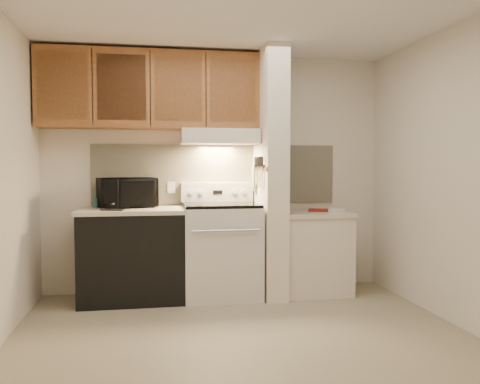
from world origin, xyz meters
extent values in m
plane|color=tan|center=(0.00, 0.00, 0.00)|extent=(3.60, 3.60, 0.00)
plane|color=white|center=(0.00, 0.00, 2.50)|extent=(3.60, 3.60, 0.00)
cube|color=silver|center=(0.00, 1.50, 1.25)|extent=(3.60, 2.50, 0.02)
cube|color=silver|center=(1.80, 0.00, 1.25)|extent=(0.02, 3.00, 2.50)
cube|color=beige|center=(0.00, 1.49, 1.24)|extent=(2.60, 0.02, 0.63)
cube|color=silver|center=(0.00, 1.16, 0.46)|extent=(0.76, 0.65, 0.92)
cube|color=black|center=(0.00, 0.84, 0.50)|extent=(0.50, 0.01, 0.30)
cylinder|color=silver|center=(0.00, 0.80, 0.72)|extent=(0.65, 0.02, 0.02)
cube|color=black|center=(0.00, 1.16, 0.94)|extent=(0.74, 0.64, 0.03)
cube|color=silver|center=(0.00, 1.44, 1.05)|extent=(0.76, 0.08, 0.20)
cube|color=black|center=(0.00, 1.40, 1.05)|extent=(0.10, 0.01, 0.04)
cylinder|color=silver|center=(-0.28, 1.40, 1.05)|extent=(0.05, 0.02, 0.05)
cylinder|color=silver|center=(-0.18, 1.40, 1.05)|extent=(0.05, 0.02, 0.05)
cylinder|color=silver|center=(0.18, 1.40, 1.05)|extent=(0.05, 0.02, 0.05)
cylinder|color=silver|center=(0.28, 1.40, 1.05)|extent=(0.05, 0.02, 0.05)
cube|color=black|center=(-0.88, 1.17, 0.43)|extent=(1.00, 0.63, 0.87)
cube|color=beige|center=(-0.88, 1.17, 0.89)|extent=(1.04, 0.67, 0.04)
cube|color=black|center=(-1.05, 0.97, 0.92)|extent=(0.22, 0.13, 0.01)
cylinder|color=#21565A|center=(-1.23, 1.39, 0.96)|extent=(0.09, 0.09, 0.09)
cube|color=silver|center=(-0.48, 1.48, 1.10)|extent=(0.08, 0.01, 0.12)
imported|color=black|center=(-0.93, 1.31, 1.06)|extent=(0.63, 0.52, 0.30)
cube|color=white|center=(0.51, 1.15, 1.25)|extent=(0.22, 0.70, 2.50)
cube|color=#9D5E31|center=(0.39, 1.15, 1.30)|extent=(0.01, 0.70, 0.04)
cube|color=black|center=(0.39, 1.10, 1.32)|extent=(0.02, 0.42, 0.04)
cube|color=silver|center=(0.38, 0.95, 1.22)|extent=(0.01, 0.03, 0.16)
cylinder|color=black|center=(0.38, 0.93, 1.37)|extent=(0.02, 0.02, 0.10)
cube|color=silver|center=(0.38, 1.02, 1.21)|extent=(0.01, 0.04, 0.18)
cylinder|color=black|center=(0.38, 1.03, 1.37)|extent=(0.02, 0.02, 0.10)
cube|color=silver|center=(0.38, 1.09, 1.20)|extent=(0.01, 0.04, 0.20)
cylinder|color=black|center=(0.38, 1.11, 1.37)|extent=(0.02, 0.02, 0.10)
cube|color=silver|center=(0.38, 1.19, 1.22)|extent=(0.01, 0.04, 0.16)
cylinder|color=black|center=(0.38, 1.18, 1.37)|extent=(0.02, 0.02, 0.10)
cube|color=silver|center=(0.38, 1.26, 1.21)|extent=(0.01, 0.04, 0.18)
cylinder|color=black|center=(0.38, 1.26, 1.37)|extent=(0.02, 0.02, 0.10)
cube|color=gray|center=(0.38, 1.32, 1.20)|extent=(0.03, 0.11, 0.26)
cube|color=silver|center=(0.97, 1.15, 0.40)|extent=(0.70, 0.60, 0.81)
cube|color=beige|center=(0.97, 1.15, 0.83)|extent=(0.74, 0.64, 0.04)
cube|color=#A51911|center=(1.07, 1.25, 0.86)|extent=(0.32, 0.37, 0.01)
cube|color=white|center=(1.19, 1.05, 0.87)|extent=(0.17, 0.13, 0.04)
cube|color=silver|center=(0.00, 1.28, 1.62)|extent=(0.78, 0.44, 0.15)
cube|color=silver|center=(0.00, 1.07, 1.58)|extent=(0.78, 0.04, 0.06)
cube|color=#9D5E31|center=(-0.69, 1.32, 2.08)|extent=(2.18, 0.33, 0.77)
cube|color=#9D5E31|center=(-1.51, 1.17, 2.08)|extent=(0.46, 0.01, 0.63)
cube|color=black|center=(-1.23, 1.16, 2.08)|extent=(0.01, 0.01, 0.73)
cube|color=#9D5E31|center=(-0.96, 1.17, 2.08)|extent=(0.46, 0.01, 0.63)
cube|color=black|center=(-0.69, 1.16, 2.08)|extent=(0.01, 0.01, 0.73)
cube|color=#9D5E31|center=(-0.42, 1.17, 2.08)|extent=(0.46, 0.01, 0.63)
cube|color=black|center=(-0.14, 1.16, 2.08)|extent=(0.01, 0.01, 0.73)
cube|color=#9D5E31|center=(0.13, 1.17, 2.08)|extent=(0.46, 0.01, 0.63)
camera|label=1|loc=(-0.70, -3.90, 1.34)|focal=38.00mm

